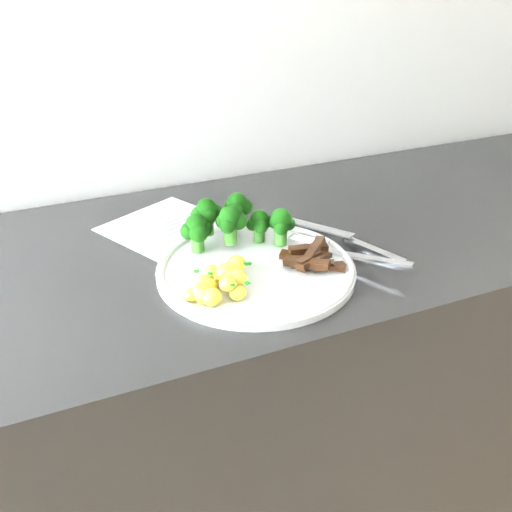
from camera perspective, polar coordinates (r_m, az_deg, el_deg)
counter at (r=1.23m, az=-0.58°, el=-16.93°), size 2.31×0.58×0.87m
recipe_paper at (r=1.00m, az=-7.20°, el=2.24°), size 0.29×0.33×0.00m
plate at (r=0.88m, az=0.00°, el=-1.22°), size 0.30×0.30×0.02m
broccoli at (r=0.93m, az=-2.62°, el=3.65°), size 0.18×0.11×0.07m
potatoes at (r=0.81m, az=-3.54°, el=-2.55°), size 0.11×0.11×0.04m
beef_strips at (r=0.88m, az=5.57°, el=-0.30°), size 0.09×0.09×0.03m
fork at (r=0.91m, az=9.48°, el=0.28°), size 0.13×0.17×0.02m
knife at (r=0.96m, az=10.18°, el=1.10°), size 0.12×0.21×0.02m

